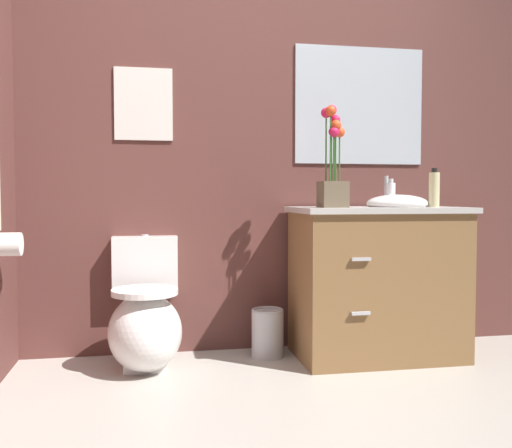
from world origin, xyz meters
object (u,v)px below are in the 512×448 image
object	(u,v)px
vanity_cabinet	(377,280)
soap_bottle	(434,189)
wall_poster	(144,104)
toilet_paper_roll	(9,244)
wall_mirror	(359,106)
trash_bin	(268,333)
lotion_bottle	(391,194)
toilet	(145,322)
flower_vase	(333,171)

from	to	relation	value
vanity_cabinet	soap_bottle	size ratio (longest dim) A/B	4.76
wall_poster	toilet_paper_roll	distance (m)	1.07
wall_mirror	toilet_paper_roll	bearing A→B (deg)	-166.27
soap_bottle	vanity_cabinet	bearing A→B (deg)	165.72
trash_bin	wall_mirror	world-z (taller)	wall_mirror
lotion_bottle	toilet_paper_roll	distance (m)	2.03
toilet	lotion_bottle	distance (m)	1.54
vanity_cabinet	toilet_paper_roll	size ratio (longest dim) A/B	9.31
lotion_bottle	trash_bin	bearing A→B (deg)	175.86
vanity_cabinet	flower_vase	bearing A→B (deg)	-166.51
soap_bottle	trash_bin	world-z (taller)	soap_bottle
lotion_bottle	wall_mirror	bearing A→B (deg)	113.70
toilet	wall_poster	world-z (taller)	wall_poster
trash_bin	toilet_paper_roll	bearing A→B (deg)	-167.80
wall_mirror	lotion_bottle	bearing A→B (deg)	-66.30
soap_bottle	wall_mirror	distance (m)	0.69
toilet	flower_vase	world-z (taller)	flower_vase
flower_vase	trash_bin	world-z (taller)	flower_vase
toilet	vanity_cabinet	size ratio (longest dim) A/B	0.67
vanity_cabinet	wall_mirror	bearing A→B (deg)	90.54
flower_vase	wall_mirror	xyz separation A→B (m)	(0.29, 0.36, 0.41)
soap_bottle	lotion_bottle	distance (m)	0.24
vanity_cabinet	flower_vase	size ratio (longest dim) A/B	1.86
flower_vase	toilet	bearing A→B (deg)	174.51
trash_bin	wall_poster	distance (m)	1.46
vanity_cabinet	wall_poster	size ratio (longest dim) A/B	2.53
flower_vase	toilet_paper_roll	size ratio (longest dim) A/B	5.01
wall_poster	toilet_paper_roll	size ratio (longest dim) A/B	3.68
lotion_bottle	toilet_paper_roll	bearing A→B (deg)	-173.48
wall_poster	wall_mirror	size ratio (longest dim) A/B	0.51
vanity_cabinet	soap_bottle	bearing A→B (deg)	-14.28
trash_bin	soap_bottle	bearing A→B (deg)	-11.62
wall_poster	wall_mirror	world-z (taller)	wall_mirror
toilet	vanity_cabinet	world-z (taller)	vanity_cabinet
vanity_cabinet	lotion_bottle	distance (m)	0.50
soap_bottle	lotion_bottle	size ratio (longest dim) A/B	1.34
wall_poster	toilet	bearing A→B (deg)	-90.00
wall_mirror	toilet_paper_roll	size ratio (longest dim) A/B	7.27
vanity_cabinet	flower_vase	distance (m)	0.67
flower_vase	wall_mirror	distance (m)	0.62
wall_poster	vanity_cabinet	bearing A→B (deg)	-12.92
flower_vase	wall_poster	distance (m)	1.12
flower_vase	lotion_bottle	world-z (taller)	flower_vase
wall_poster	wall_mirror	distance (m)	1.28
toilet	lotion_bottle	xyz separation A→B (m)	(1.38, 0.03, 0.67)
soap_bottle	wall_poster	distance (m)	1.69
lotion_bottle	wall_mirror	world-z (taller)	wall_mirror
soap_bottle	wall_poster	world-z (taller)	wall_poster
vanity_cabinet	toilet_paper_roll	distance (m)	1.93
flower_vase	soap_bottle	world-z (taller)	flower_vase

